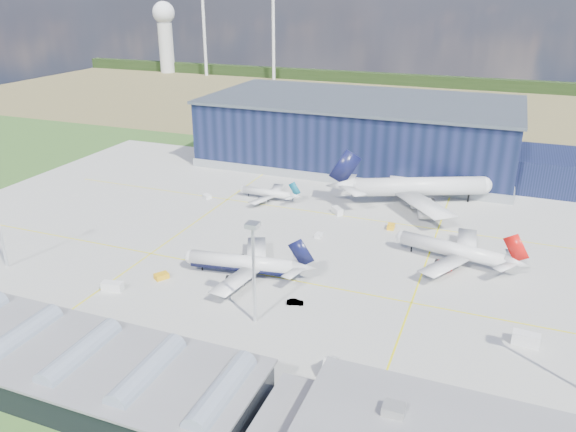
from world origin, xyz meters
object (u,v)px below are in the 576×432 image
(hangar, at_px, (367,135))
(car_b, at_px, (295,302))
(light_mast_center, at_px, (253,257))
(gse_van_c, at_px, (526,339))
(airliner_widebody, at_px, (419,177))
(gse_van_a, at_px, (112,286))
(airliner_red, at_px, (453,242))
(airstair, at_px, (330,369))
(car_a, at_px, (445,413))
(gse_tug_b, at_px, (162,276))
(gse_tug_c, at_px, (391,227))
(airliner_navy, at_px, (242,255))
(airliner_regional, at_px, (267,189))
(gse_van_b, at_px, (337,211))
(gse_cart_b, at_px, (207,196))
(gse_cart_a, at_px, (319,235))

(hangar, bearing_deg, car_b, -83.67)
(light_mast_center, bearing_deg, gse_van_c, 12.74)
(airliner_widebody, bearing_deg, hangar, 100.37)
(airliner_widebody, height_order, gse_van_a, airliner_widebody)
(airliner_red, relative_size, gse_van_c, 6.62)
(car_b, bearing_deg, gse_van_c, -103.64)
(airstair, relative_size, car_a, 1.42)
(hangar, bearing_deg, gse_tug_b, -100.85)
(gse_van_a, distance_m, airstair, 58.53)
(gse_tug_c, bearing_deg, gse_tug_b, -135.15)
(airliner_navy, bearing_deg, airliner_regional, -81.20)
(airliner_widebody, height_order, airstair, airliner_widebody)
(airliner_widebody, xyz_separation_m, airstair, (0.14, -96.33, -7.68))
(gse_van_b, bearing_deg, airstair, -116.98)
(light_mast_center, height_order, gse_van_a, light_mast_center)
(hangar, relative_size, gse_van_a, 29.47)
(airliner_regional, relative_size, car_b, 5.93)
(gse_van_a, xyz_separation_m, gse_cart_b, (-10.06, 63.69, -0.41))
(light_mast_center, xyz_separation_m, car_a, (41.52, -14.57, -14.91))
(light_mast_center, bearing_deg, airliner_widebody, 76.57)
(hangar, xyz_separation_m, airstair, (27.63, -136.14, -10.22))
(gse_cart_b, relative_size, car_b, 0.79)
(gse_van_a, height_order, gse_van_b, gse_van_a)
(airliner_widebody, xyz_separation_m, gse_tug_b, (-49.67, -76.01, -8.36))
(gse_tug_b, relative_size, airstair, 0.76)
(light_mast_center, bearing_deg, gse_cart_b, 126.51)
(car_a, bearing_deg, car_b, 47.72)
(gse_tug_c, relative_size, airstair, 0.75)
(hangar, height_order, car_b, hangar)
(airliner_widebody, bearing_deg, gse_van_c, -89.34)
(airliner_regional, distance_m, car_b, 68.87)
(airliner_red, relative_size, gse_tug_b, 10.51)
(gse_cart_a, distance_m, car_b, 37.82)
(hangar, xyz_separation_m, light_mast_center, (7.19, -124.80, 3.82))
(gse_tug_c, distance_m, gse_van_c, 60.95)
(airliner_regional, bearing_deg, light_mast_center, 113.44)
(light_mast_center, distance_m, gse_cart_b, 80.48)
(gse_tug_b, height_order, gse_van_a, gse_van_a)
(gse_van_c, xyz_separation_m, car_b, (-48.51, -2.62, -0.63))
(airliner_navy, xyz_separation_m, gse_van_b, (10.16, 48.04, -4.52))
(airliner_red, height_order, gse_van_c, airliner_red)
(airstair, bearing_deg, hangar, 102.47)
(gse_van_c, bearing_deg, car_a, 158.82)
(airliner_regional, height_order, gse_cart_b, airliner_regional)
(car_a, xyz_separation_m, car_b, (-35.94, 24.18, 0.11))
(gse_van_c, bearing_deg, airliner_navy, 88.94)
(gse_van_c, height_order, car_a, gse_van_c)
(airliner_navy, distance_m, gse_van_c, 66.15)
(gse_tug_b, xyz_separation_m, gse_cart_a, (28.15, 37.82, -0.12))
(gse_tug_c, xyz_separation_m, car_b, (-11.25, -50.84, -0.08))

